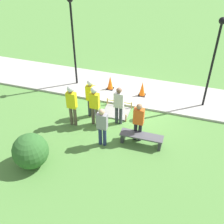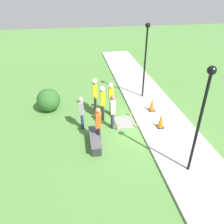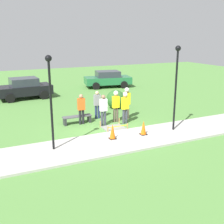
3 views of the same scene
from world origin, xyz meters
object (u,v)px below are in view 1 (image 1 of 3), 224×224
traffic_cone_near_patch (142,89)px  bystander_in_white_shirt (102,125)px  worker_trainee (91,95)px  bystander_in_gray_shirt (119,104)px  lamppost_near (73,31)px  park_bench (141,138)px  traffic_cone_far_patch (110,83)px  bystander_in_orange_shirt (138,120)px  lamppost_far (215,52)px  worker_supervisor (72,102)px  worker_assistant (94,102)px

traffic_cone_near_patch → bystander_in_white_shirt: bearing=78.7°
worker_trainee → bystander_in_gray_shirt: size_ratio=1.04×
lamppost_near → bystander_in_white_shirt: bearing=125.0°
traffic_cone_near_patch → park_bench: (-0.70, 3.32, -0.14)m
traffic_cone_near_patch → traffic_cone_far_patch: (1.67, -0.12, -0.02)m
bystander_in_orange_shirt → lamppost_far: 4.35m
worker_supervisor → traffic_cone_near_patch: bearing=-128.4°
traffic_cone_far_patch → lamppost_near: bearing=-0.7°
worker_supervisor → park_bench: bearing=173.3°
park_bench → bystander_in_gray_shirt: bystander_in_gray_shirt is taller
worker_supervisor → lamppost_near: size_ratio=0.44×
worker_assistant → bystander_in_white_shirt: worker_assistant is taller
park_bench → worker_assistant: size_ratio=0.90×
traffic_cone_far_patch → worker_assistant: (-0.20, 2.78, 0.68)m
worker_assistant → bystander_in_white_shirt: size_ratio=1.09×
worker_trainee → bystander_in_orange_shirt: worker_trainee is taller
traffic_cone_far_patch → worker_assistant: worker_assistant is taller
traffic_cone_far_patch → worker_assistant: size_ratio=0.39×
traffic_cone_near_patch → bystander_in_white_shirt: (0.76, 3.79, 0.50)m
worker_assistant → bystander_in_gray_shirt: size_ratio=1.05×
traffic_cone_far_patch → lamppost_near: (1.84, -0.02, 2.46)m
traffic_cone_far_patch → bystander_in_gray_shirt: bystander_in_gray_shirt is taller
worker_assistant → lamppost_far: size_ratio=0.46×
worker_trainee → lamppost_near: 3.38m
park_bench → bystander_in_orange_shirt: 0.73m
worker_supervisor → worker_assistant: 0.93m
worker_trainee → lamppost_far: size_ratio=0.46×
worker_supervisor → lamppost_near: (1.16, -3.10, 1.73)m
traffic_cone_near_patch → park_bench: 3.39m
traffic_cone_near_patch → park_bench: size_ratio=0.45×
worker_assistant → traffic_cone_near_patch: bearing=-118.9°
park_bench → worker_trainee: bearing=-24.6°
worker_trainee → bystander_in_white_shirt: 1.94m
worker_supervisor → bystander_in_orange_shirt: (-2.84, 0.16, -0.19)m
worker_trainee → bystander_in_white_shirt: worker_trainee is taller
park_bench → lamppost_far: lamppost_far is taller
traffic_cone_far_patch → park_bench: (-2.37, 3.44, -0.13)m
traffic_cone_near_patch → bystander_in_orange_shirt: bystander_in_orange_shirt is taller
worker_trainee → lamppost_far: lamppost_far is taller
traffic_cone_near_patch → worker_trainee: 2.90m
bystander_in_white_shirt → traffic_cone_far_patch: bearing=-76.8°
traffic_cone_near_patch → worker_trainee: worker_trainee is taller
traffic_cone_near_patch → lamppost_far: (-2.90, -0.04, 2.29)m
worker_assistant → bystander_in_white_shirt: bearing=122.3°
bystander_in_white_shirt → worker_trainee: bearing=-56.7°
worker_assistant → lamppost_far: lamppost_far is taller
worker_trainee → lamppost_near: (1.69, -2.31, 1.79)m
park_bench → worker_supervisor: worker_supervisor is taller
bystander_in_orange_shirt → traffic_cone_near_patch: bearing=-81.0°
traffic_cone_far_patch → worker_supervisor: worker_supervisor is taller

